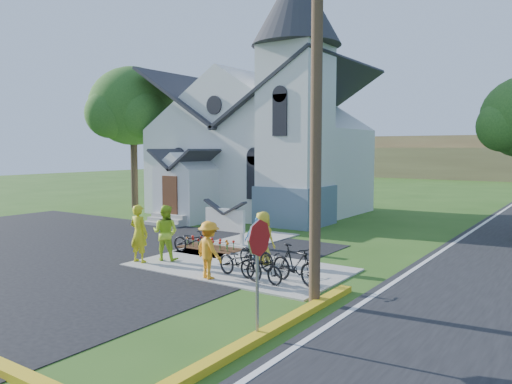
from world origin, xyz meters
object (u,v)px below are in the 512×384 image
Objects in this scene: bike_3 at (295,264)px; bike_4 at (240,262)px; cyclist_2 at (258,240)px; cyclist_4 at (263,238)px; bike_2 at (261,267)px; utility_pole at (319,86)px; bike_0 at (192,241)px; church_sign at (225,220)px; cyclist_1 at (165,233)px; bike_1 at (256,254)px; stop_sign at (259,253)px; cyclist_0 at (139,233)px; cyclist_3 at (209,250)px.

bike_4 is (-1.68, -0.35, -0.08)m from bike_3.
cyclist_4 reaches higher than cyclist_2.
bike_2 is at bearing 125.61° from cyclist_4.
utility_pole reaches higher than cyclist_2.
utility_pole reaches higher than bike_2.
cyclist_4 is (-1.22, 1.93, 0.44)m from bike_2.
bike_0 is 0.97× the size of cyclist_4.
bike_0 is at bearing 74.28° from bike_4.
cyclist_2 is at bearing -33.99° from church_sign.
bike_4 is (-3.00, 0.87, -4.87)m from utility_pole.
bike_3 is 2.67m from cyclist_4.
bike_0 is 1.44m from cyclist_1.
church_sign is at bearing 58.53° from bike_2.
cyclist_4 reaches higher than bike_2.
bike_4 is at bearing 153.96° from cyclist_1.
cyclist_4 is (3.06, 0.08, 0.43)m from bike_0.
cyclist_1 reaches higher than cyclist_4.
bike_4 is at bearing 106.86° from cyclist_4.
church_sign reaches higher than bike_3.
cyclist_1 reaches higher than bike_1.
stop_sign is at bearing -127.66° from bike_4.
bike_3 is (2.25, -1.46, -0.23)m from cyclist_2.
cyclist_1 is at bearing 1.36° from cyclist_2.
cyclist_0 is (-7.13, 3.31, -0.75)m from stop_sign.
cyclist_3 is at bearing 175.40° from utility_pole.
stop_sign reaches higher than bike_2.
cyclist_2 is 0.17m from cyclist_4.
bike_1 is at bearing 172.85° from cyclist_1.
bike_1 is 1.82m from cyclist_3.
cyclist_2 is at bearing -174.19° from cyclist_1.
cyclist_1 is 5.24m from bike_3.
church_sign reaches higher than bike_2.
cyclist_3 reaches higher than cyclist_2.
bike_3 is at bearing -66.65° from bike_4.
bike_2 is 1.00m from bike_3.
cyclist_4 reaches higher than cyclist_3.
cyclist_3 reaches higher than bike_2.
utility_pole is at bearing -94.58° from bike_4.
cyclist_0 is at bearing 175.10° from utility_pole.
stop_sign is 1.33× the size of bike_3.
bike_1 is (-3.21, 2.01, -4.86)m from utility_pole.
stop_sign is at bearing 126.12° from cyclist_4.
bike_1 is 2.05m from bike_3.
church_sign is at bearing -28.56° from cyclist_4.
bike_1 reaches higher than bike_2.
cyclist_2 is 0.95× the size of bike_2.
church_sign is 9.18m from utility_pole.
stop_sign reaches higher than bike_0.
utility_pole is at bearing -106.94° from bike_1.
bike_3 is at bearing -177.78° from cyclist_0.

